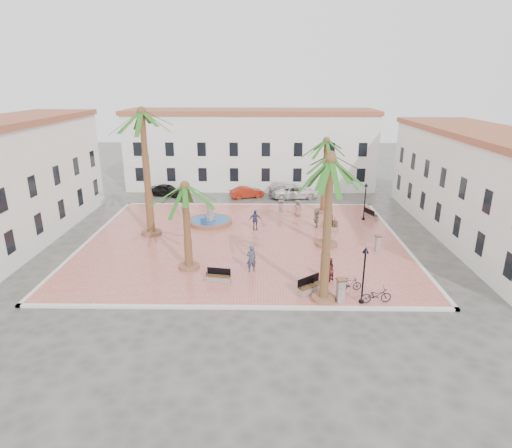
% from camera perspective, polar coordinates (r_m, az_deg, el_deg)
% --- Properties ---
extents(ground, '(120.00, 120.00, 0.00)m').
position_cam_1_polar(ground, '(35.81, -1.60, -2.42)').
color(ground, '#56544F').
rests_on(ground, ground).
extents(plaza, '(26.00, 22.00, 0.15)m').
position_cam_1_polar(plaza, '(35.79, -1.60, -2.31)').
color(plaza, '#DE7466').
rests_on(plaza, ground).
extents(kerb_n, '(26.30, 0.30, 0.16)m').
position_cam_1_polar(kerb_n, '(46.22, -1.01, 2.58)').
color(kerb_n, silver).
rests_on(kerb_n, ground).
extents(kerb_s, '(26.30, 0.30, 0.16)m').
position_cam_1_polar(kerb_s, '(25.83, -2.67, -11.05)').
color(kerb_s, silver).
rests_on(kerb_s, ground).
extents(kerb_e, '(0.30, 22.30, 0.16)m').
position_cam_1_polar(kerb_e, '(37.54, 18.66, -2.30)').
color(kerb_e, silver).
rests_on(kerb_e, ground).
extents(kerb_w, '(0.30, 22.30, 0.16)m').
position_cam_1_polar(kerb_w, '(38.60, -21.28, -2.03)').
color(kerb_w, silver).
rests_on(kerb_w, ground).
extents(building_north, '(30.40, 7.40, 9.50)m').
position_cam_1_polar(building_north, '(54.02, -0.72, 10.02)').
color(building_north, white).
rests_on(building_north, ground).
extents(building_east, '(7.40, 26.40, 9.00)m').
position_cam_1_polar(building_east, '(40.77, 27.92, 4.64)').
color(building_east, white).
rests_on(building_east, ground).
extents(building_west, '(6.40, 24.40, 10.00)m').
position_cam_1_polar(building_west, '(39.98, -30.12, 4.80)').
color(building_west, white).
rests_on(building_west, ground).
extents(fountain, '(4.03, 4.03, 2.08)m').
position_cam_1_polar(fountain, '(40.05, -6.10, 0.45)').
color(fountain, '#996045').
rests_on(fountain, plaza).
extents(palm_nw, '(5.69, 5.69, 10.75)m').
position_cam_1_polar(palm_nw, '(36.30, -14.88, 12.67)').
color(palm_nw, '#996045').
rests_on(palm_nw, plaza).
extents(palm_sw, '(4.84, 4.84, 6.34)m').
position_cam_1_polar(palm_sw, '(29.27, -9.40, 3.60)').
color(palm_sw, '#996045').
rests_on(palm_sw, plaza).
extents(palm_s, '(4.74, 4.74, 8.90)m').
position_cam_1_polar(palm_s, '(24.12, 9.86, 6.40)').
color(palm_s, '#996045').
rests_on(palm_s, plaza).
extents(palm_e, '(5.62, 5.62, 7.67)m').
position_cam_1_polar(palm_e, '(33.37, 9.90, 7.42)').
color(palm_e, '#996045').
rests_on(palm_e, plaza).
extents(palm_ne, '(5.15, 5.15, 7.57)m').
position_cam_1_polar(palm_ne, '(42.52, 9.33, 9.83)').
color(palm_ne, '#996045').
rests_on(palm_ne, plaza).
extents(bench_s, '(1.76, 0.78, 0.90)m').
position_cam_1_polar(bench_s, '(28.69, -5.04, -7.18)').
color(bench_s, gray).
rests_on(bench_s, plaza).
extents(bench_se, '(1.87, 1.65, 1.01)m').
position_cam_1_polar(bench_se, '(27.45, 7.28, -8.45)').
color(bench_se, gray).
rests_on(bench_se, plaza).
extents(bench_e, '(0.87, 1.99, 1.02)m').
position_cam_1_polar(bench_e, '(39.09, 10.41, -0.21)').
color(bench_e, gray).
rests_on(bench_e, plaza).
extents(bench_ne, '(1.12, 1.80, 0.91)m').
position_cam_1_polar(bench_ne, '(42.91, 15.05, 1.11)').
color(bench_ne, gray).
rests_on(bench_ne, plaza).
extents(lamppost_s, '(0.39, 0.39, 3.60)m').
position_cam_1_polar(lamppost_s, '(25.88, 14.26, -5.37)').
color(lamppost_s, black).
rests_on(lamppost_s, plaza).
extents(lamppost_e, '(0.39, 0.39, 3.61)m').
position_cam_1_polar(lamppost_e, '(41.65, 14.37, 3.78)').
color(lamppost_e, black).
rests_on(lamppost_e, plaza).
extents(bollard_se, '(0.63, 0.63, 1.53)m').
position_cam_1_polar(bollard_se, '(26.39, 11.23, -8.61)').
color(bollard_se, gray).
rests_on(bollard_se, plaza).
extents(bollard_n, '(0.57, 0.57, 1.50)m').
position_cam_1_polar(bollard_n, '(42.07, 3.31, 2.13)').
color(bollard_n, gray).
rests_on(bollard_n, plaza).
extents(bollard_e, '(0.50, 0.50, 1.30)m').
position_cam_1_polar(bollard_e, '(34.65, 15.93, -2.45)').
color(bollard_e, gray).
rests_on(bollard_e, plaza).
extents(litter_bin, '(0.36, 0.36, 0.70)m').
position_cam_1_polar(litter_bin, '(27.80, 7.36, -7.95)').
color(litter_bin, black).
rests_on(litter_bin, plaza).
extents(cyclist_a, '(0.83, 0.68, 1.94)m').
position_cam_1_polar(cyclist_a, '(29.73, -0.63, -4.62)').
color(cyclist_a, '#343D52').
rests_on(cyclist_a, plaza).
extents(bicycle_a, '(1.94, 0.87, 0.99)m').
position_cam_1_polar(bicycle_a, '(26.91, 15.72, -9.13)').
color(bicycle_a, black).
rests_on(bicycle_a, plaza).
extents(cyclist_b, '(1.00, 1.00, 1.63)m').
position_cam_1_polar(cyclist_b, '(28.83, 9.71, -6.02)').
color(cyclist_b, maroon).
rests_on(cyclist_b, plaza).
extents(bicycle_b, '(1.54, 0.65, 0.89)m').
position_cam_1_polar(bicycle_b, '(27.96, 12.46, -7.86)').
color(bicycle_b, black).
rests_on(bicycle_b, plaza).
extents(pedestrian_fountain_a, '(0.83, 0.58, 1.62)m').
position_cam_1_polar(pedestrian_fountain_a, '(42.11, 5.60, 2.13)').
color(pedestrian_fountain_a, '#8A6C59').
rests_on(pedestrian_fountain_a, plaza).
extents(pedestrian_fountain_b, '(1.13, 0.64, 1.82)m').
position_cam_1_polar(pedestrian_fountain_b, '(38.00, -0.14, 0.54)').
color(pedestrian_fountain_b, '#3A4165').
rests_on(pedestrian_fountain_b, plaza).
extents(pedestrian_north, '(0.93, 1.28, 1.79)m').
position_cam_1_polar(pedestrian_north, '(42.09, -9.52, 2.07)').
color(pedestrian_north, '#47464B').
rests_on(pedestrian_north, plaza).
extents(pedestrian_east, '(0.78, 1.65, 1.71)m').
position_cam_1_polar(pedestrian_east, '(39.06, 8.06, 0.78)').
color(pedestrian_east, '#766959').
rests_on(pedestrian_east, plaza).
extents(car_black, '(4.43, 2.81, 1.40)m').
position_cam_1_polar(car_black, '(50.99, -11.76, 4.45)').
color(car_black, black).
rests_on(car_black, ground).
extents(car_red, '(4.11, 2.62, 1.28)m').
position_cam_1_polar(car_red, '(49.21, -1.23, 4.25)').
color(car_red, maroon).
rests_on(car_red, ground).
extents(car_silver, '(4.90, 3.05, 1.32)m').
position_cam_1_polar(car_silver, '(49.46, 4.29, 4.31)').
color(car_silver, '#A4A5AD').
rests_on(car_silver, ground).
extents(car_white, '(5.60, 3.32, 1.46)m').
position_cam_1_polar(car_white, '(49.28, 5.28, 4.31)').
color(car_white, white).
rests_on(car_white, ground).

